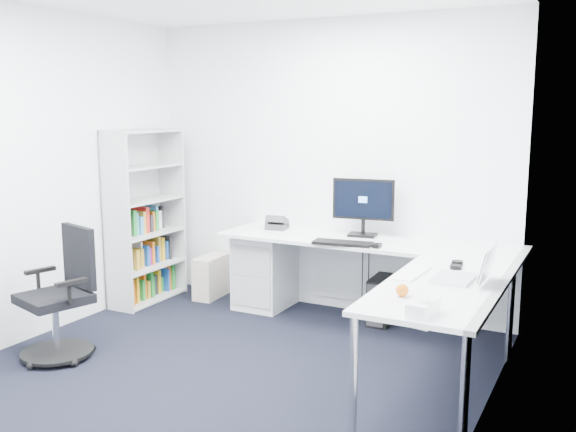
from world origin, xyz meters
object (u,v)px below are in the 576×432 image
at_px(bookshelf, 146,217).
at_px(task_chair, 54,295).
at_px(laptop, 454,261).
at_px(monitor, 363,207).
at_px(l_desk, 350,293).

bearing_deg(bookshelf, task_chair, -76.93).
bearing_deg(laptop, task_chair, -162.72).
xyz_separation_m(bookshelf, laptop, (3.15, -0.67, 0.05)).
relative_size(task_chair, laptop, 2.75).
bearing_deg(monitor, l_desk, -88.45).
distance_m(bookshelf, monitor, 2.14).
xyz_separation_m(bookshelf, monitor, (2.09, 0.43, 0.19)).
bearing_deg(monitor, laptop, -54.27).
height_order(task_chair, monitor, monitor).
xyz_separation_m(bookshelf, task_chair, (0.35, -1.50, -0.34)).
xyz_separation_m(monitor, laptop, (1.06, -1.10, -0.14)).
relative_size(bookshelf, laptop, 4.65).
relative_size(task_chair, monitor, 1.82).
xyz_separation_m(l_desk, laptop, (0.98, -0.62, 0.51)).
xyz_separation_m(l_desk, task_chair, (-1.83, -1.45, 0.12)).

